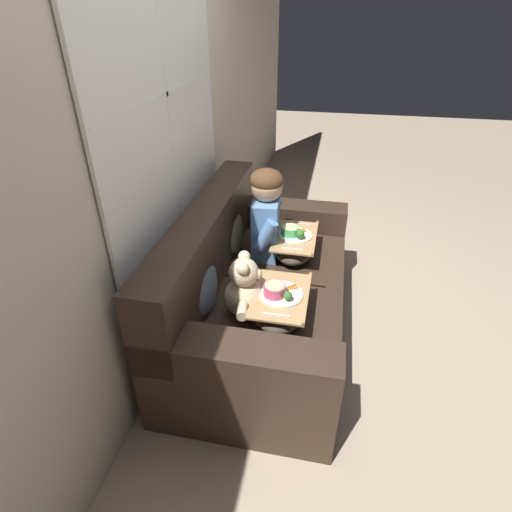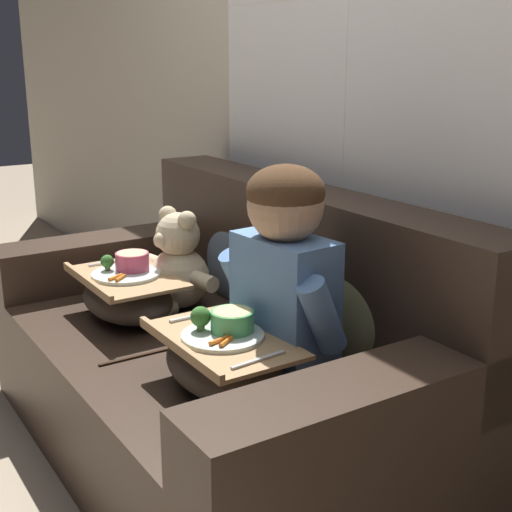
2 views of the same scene
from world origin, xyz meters
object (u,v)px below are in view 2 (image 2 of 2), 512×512
at_px(teddy_bear, 178,266).
at_px(lap_tray_child, 223,361).
at_px(throw_pillow_behind_child, 349,301).
at_px(child_figure, 285,263).
at_px(throw_pillow_behind_teddy, 235,251).
at_px(couch, 228,365).
at_px(lap_tray_teddy, 127,294).

height_order(teddy_bear, lap_tray_child, teddy_bear).
bearing_deg(throw_pillow_behind_child, child_figure, -89.98).
relative_size(throw_pillow_behind_child, throw_pillow_behind_teddy, 1.00).
height_order(throw_pillow_behind_teddy, teddy_bear, same).
relative_size(throw_pillow_behind_teddy, teddy_bear, 0.97).
bearing_deg(lap_tray_child, throw_pillow_behind_child, 89.90).
relative_size(throw_pillow_behind_child, teddy_bear, 0.96).
height_order(throw_pillow_behind_child, lap_tray_child, throw_pillow_behind_child).
distance_m(couch, lap_tray_child, 0.44).
relative_size(couch, throw_pillow_behind_teddy, 4.57).
height_order(couch, child_figure, child_figure).
relative_size(child_figure, lap_tray_child, 1.33).
distance_m(throw_pillow_behind_child, lap_tray_child, 0.45).
xyz_separation_m(throw_pillow_behind_teddy, lap_tray_teddy, (-0.00, -0.45, -0.09)).
distance_m(throw_pillow_behind_child, teddy_bear, 0.72).
bearing_deg(child_figure, teddy_bear, -179.66).
xyz_separation_m(child_figure, teddy_bear, (-0.67, -0.00, -0.18)).
relative_size(couch, throw_pillow_behind_child, 4.58).
bearing_deg(teddy_bear, child_figure, 0.34).
bearing_deg(throw_pillow_behind_teddy, couch, -34.86).
bearing_deg(couch, throw_pillow_behind_child, 34.86).
xyz_separation_m(throw_pillow_behind_child, teddy_bear, (-0.67, -0.25, -0.02)).
bearing_deg(lap_tray_child, throw_pillow_behind_teddy, 146.48).
height_order(lap_tray_child, lap_tray_teddy, lap_tray_child).
xyz_separation_m(teddy_bear, lap_tray_child, (0.67, -0.20, -0.07)).
distance_m(child_figure, lap_tray_teddy, 0.75).
bearing_deg(lap_tray_child, lap_tray_teddy, 179.99).
xyz_separation_m(throw_pillow_behind_child, throw_pillow_behind_teddy, (-0.67, 0.00, 0.00)).
relative_size(throw_pillow_behind_teddy, lap_tray_child, 0.84).
height_order(couch, teddy_bear, couch).
bearing_deg(child_figure, throw_pillow_behind_teddy, 160.28).
bearing_deg(child_figure, lap_tray_child, -90.24).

